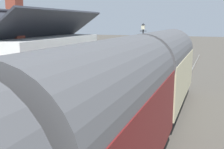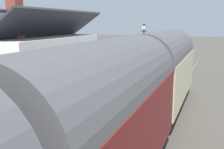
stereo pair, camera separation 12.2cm
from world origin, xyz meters
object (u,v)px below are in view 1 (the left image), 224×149
bench_platform_end (114,69)px  planter_under_sign (138,62)px  bench_mid_platform (138,58)px  lamp_post_platform (143,38)px  train (109,114)px  station_building (38,63)px

bench_platform_end → planter_under_sign: (4.43, -0.51, -0.03)m
bench_mid_platform → planter_under_sign: bench_mid_platform is taller
bench_mid_platform → lamp_post_platform: (-4.20, -1.50, 2.10)m
bench_platform_end → bench_mid_platform: same height
train → bench_mid_platform: 18.04m
planter_under_sign → lamp_post_platform: 3.01m
train → bench_platform_end: 11.57m
station_building → bench_mid_platform: size_ratio=5.48×
bench_mid_platform → planter_under_sign: 2.36m
planter_under_sign → lamp_post_platform: size_ratio=0.23×
train → bench_mid_platform: bearing=12.8°
bench_platform_end → lamp_post_platform: lamp_post_platform is taller
bench_platform_end → planter_under_sign: 4.46m
bench_platform_end → planter_under_sign: bearing=-6.6°
bench_platform_end → bench_mid_platform: 6.71m
planter_under_sign → bench_mid_platform: bearing=14.6°
train → bench_platform_end: size_ratio=16.97×
lamp_post_platform → bench_mid_platform: bearing=19.7°
train → planter_under_sign: train is taller
station_building → bench_mid_platform: station_building is taller
station_building → lamp_post_platform: 9.05m
bench_platform_end → lamp_post_platform: (2.51, -1.42, 2.10)m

